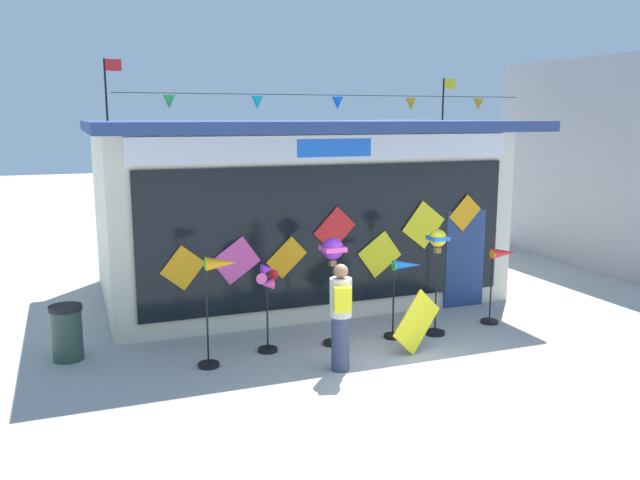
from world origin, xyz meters
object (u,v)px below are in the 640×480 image
(kite_shop_building, at_px, (292,206))
(display_kite_on_ground, at_px, (417,322))
(wind_spinner_far_right, at_px, (500,270))
(wind_spinner_far_left, at_px, (218,286))
(person_near_camera, at_px, (341,315))
(trash_bin, at_px, (67,332))
(wind_spinner_center_left, at_px, (333,258))
(wind_spinner_right, at_px, (437,256))
(wind_spinner_center_right, at_px, (403,284))
(wind_spinner_left, at_px, (268,292))

(kite_shop_building, bearing_deg, display_kite_on_ground, -81.61)
(wind_spinner_far_right, distance_m, display_kite_on_ground, 2.46)
(display_kite_on_ground, bearing_deg, wind_spinner_far_left, 169.91)
(person_near_camera, relative_size, trash_bin, 1.86)
(trash_bin, bearing_deg, wind_spinner_center_left, -11.55)
(person_near_camera, bearing_deg, wind_spinner_right, -141.49)
(wind_spinner_right, distance_m, display_kite_on_ground, 1.36)
(display_kite_on_ground, bearing_deg, wind_spinner_far_right, 20.92)
(wind_spinner_center_right, bearing_deg, display_kite_on_ground, -99.90)
(wind_spinner_center_left, distance_m, wind_spinner_far_right, 3.46)
(wind_spinner_center_left, relative_size, display_kite_on_ground, 1.95)
(wind_spinner_far_left, relative_size, wind_spinner_center_left, 0.94)
(wind_spinner_center_right, relative_size, trash_bin, 1.54)
(wind_spinner_right, relative_size, trash_bin, 2.12)
(person_near_camera, xyz_separation_m, display_kite_on_ground, (1.50, 0.32, -0.37))
(kite_shop_building, distance_m, wind_spinner_center_right, 3.89)
(wind_spinner_center_left, height_order, wind_spinner_center_right, wind_spinner_center_left)
(kite_shop_building, height_order, wind_spinner_center_right, kite_shop_building)
(kite_shop_building, bearing_deg, wind_spinner_left, -114.67)
(wind_spinner_far_left, distance_m, display_kite_on_ground, 3.33)
(wind_spinner_far_left, xyz_separation_m, wind_spinner_center_left, (2.02, 0.25, 0.23))
(wind_spinner_center_right, height_order, wind_spinner_right, wind_spinner_right)
(trash_bin, bearing_deg, kite_shop_building, 30.20)
(wind_spinner_left, relative_size, wind_spinner_center_left, 0.81)
(wind_spinner_center_left, xyz_separation_m, person_near_camera, (-0.33, -1.13, -0.63))
(wind_spinner_left, relative_size, wind_spinner_center_right, 1.09)
(wind_spinner_center_right, distance_m, wind_spinner_far_right, 2.12)
(kite_shop_building, height_order, wind_spinner_center_left, kite_shop_building)
(wind_spinner_left, bearing_deg, wind_spinner_far_left, -161.83)
(wind_spinner_far_right, bearing_deg, wind_spinner_center_right, -177.32)
(wind_spinner_left, bearing_deg, display_kite_on_ground, -20.38)
(wind_spinner_left, xyz_separation_m, wind_spinner_right, (3.06, -0.20, 0.41))
(wind_spinner_right, bearing_deg, wind_spinner_far_right, 7.72)
(wind_spinner_far_right, bearing_deg, wind_spinner_far_left, -176.93)
(wind_spinner_far_right, bearing_deg, trash_bin, 173.88)
(trash_bin, bearing_deg, person_near_camera, -27.03)
(kite_shop_building, bearing_deg, wind_spinner_center_left, -98.09)
(kite_shop_building, relative_size, wind_spinner_center_left, 4.52)
(kite_shop_building, distance_m, wind_spinner_center_left, 3.70)
(wind_spinner_left, distance_m, display_kite_on_ground, 2.52)
(wind_spinner_center_left, height_order, wind_spinner_far_right, wind_spinner_center_left)
(wind_spinner_center_right, relative_size, person_near_camera, 0.83)
(wind_spinner_far_left, height_order, display_kite_on_ground, wind_spinner_far_left)
(wind_spinner_far_left, relative_size, wind_spinner_left, 1.16)
(wind_spinner_right, xyz_separation_m, person_near_camera, (-2.25, -0.97, -0.55))
(wind_spinner_center_right, height_order, trash_bin, wind_spinner_center_right)
(wind_spinner_left, bearing_deg, trash_bin, 165.15)
(wind_spinner_center_right, bearing_deg, wind_spinner_left, 177.73)
(wind_spinner_right, relative_size, display_kite_on_ground, 2.00)
(person_near_camera, bearing_deg, kite_shop_building, -84.90)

